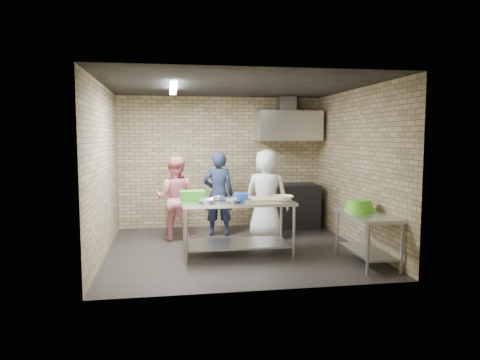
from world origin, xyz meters
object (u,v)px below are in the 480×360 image
prep_table (237,228)px  man_navy (218,194)px  woman_pink (175,198)px  woman_white (266,194)px  blue_tub (241,197)px  green_crate (192,196)px  green_basin (359,205)px  bottle_green (306,130)px  stove (288,206)px  bottle_red (288,129)px  side_counter (367,239)px

prep_table → man_navy: man_navy is taller
woman_pink → woman_white: 1.67m
woman_pink → man_navy: bearing=-149.0°
blue_tub → green_crate: bearing=163.7°
man_navy → green_basin: bearing=139.4°
prep_table → bottle_green: size_ratio=11.66×
stove → blue_tub: (-1.33, -2.05, 0.49)m
bottle_red → bottle_green: bearing=0.0°
side_counter → stove: size_ratio=1.00×
bottle_red → green_crate: bearing=-135.8°
green_basin → bottle_red: 3.01m
side_counter → man_navy: 3.00m
man_navy → woman_white: 0.92m
bottle_red → man_navy: (-1.56, -0.76, -1.23)m
blue_tub → man_navy: man_navy is taller
blue_tub → bottle_red: bearing=58.9°
woman_pink → side_counter: bearing=159.0°
bottle_green → woman_white: bottle_green is taller
stove → woman_white: size_ratio=0.73×
bottle_green → woman_pink: 3.21m
side_counter → blue_tub: (-1.78, 0.70, 0.56)m
prep_table → bottle_red: (1.43, 2.19, 1.59)m
blue_tub → woman_white: woman_white is taller
stove → green_basin: size_ratio=2.61×
bottle_red → bottle_green: (0.40, 0.00, -0.01)m
prep_table → woman_pink: woman_pink is taller
prep_table → bottle_green: bearing=50.1°
green_crate → woman_white: 1.71m
green_crate → bottle_green: bearing=39.3°
side_counter → green_crate: 2.75m
green_crate → blue_tub: bearing=-16.3°
blue_tub → green_basin: (1.76, -0.45, -0.10)m
prep_table → woman_white: 1.35m
bottle_red → woman_white: 1.79m
side_counter → man_navy: (-1.96, 2.23, 0.43)m
green_crate → green_basin: (2.51, -0.67, -0.12)m
man_navy → woman_pink: (-0.82, -0.24, -0.04)m
blue_tub → side_counter: bearing=-21.5°
bottle_green → woman_pink: (-2.78, -1.00, -1.25)m
green_basin → bottle_green: (0.02, 2.74, 1.18)m
stove → woman_pink: woman_pink is taller
blue_tub → green_basin: blue_tub is taller
woman_pink → woman_white: size_ratio=0.93×
stove → prep_table: bearing=-125.3°
green_crate → man_navy: bearing=66.6°
prep_table → green_basin: size_ratio=3.80×
man_navy → woman_white: size_ratio=0.97×
woman_white → bottle_green: bearing=-108.7°
prep_table → side_counter: bearing=-23.6°
bottle_green → woman_pink: bearing=-160.2°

